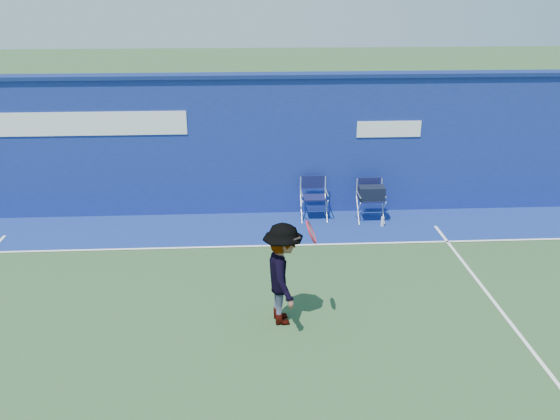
{
  "coord_description": "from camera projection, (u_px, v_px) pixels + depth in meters",
  "views": [
    {
      "loc": [
        0.53,
        -7.45,
        4.92
      ],
      "look_at": [
        1.1,
        2.6,
        1.0
      ],
      "focal_mm": 38.0,
      "sensor_mm": 36.0,
      "label": 1
    }
  ],
  "objects": [
    {
      "name": "directors_chair_left",
      "position": [
        314.0,
        206.0,
        12.97
      ],
      "size": [
        0.55,
        0.49,
        0.92
      ],
      "color": "silver",
      "rests_on": "ground"
    },
    {
      "name": "court_lines",
      "position": [
        217.0,
        317.0,
        9.24
      ],
      "size": [
        24.0,
        12.0,
        0.01
      ],
      "color": "white",
      "rests_on": "out_of_bounds_strip"
    },
    {
      "name": "water_bottle",
      "position": [
        382.0,
        222.0,
        12.62
      ],
      "size": [
        0.07,
        0.07,
        0.21
      ],
      "primitive_type": "cylinder",
      "color": "silver",
      "rests_on": "ground"
    },
    {
      "name": "directors_chair_right",
      "position": [
        371.0,
        204.0,
        12.83
      ],
      "size": [
        0.55,
        0.49,
        0.91
      ],
      "color": "silver",
      "rests_on": "ground"
    },
    {
      "name": "out_of_bounds_strip",
      "position": [
        224.0,
        229.0,
        12.5
      ],
      "size": [
        24.0,
        1.8,
        0.01
      ],
      "primitive_type": "cube",
      "color": "navy",
      "rests_on": "ground"
    },
    {
      "name": "stadium_wall",
      "position": [
        223.0,
        145.0,
        12.96
      ],
      "size": [
        24.0,
        0.5,
        3.08
      ],
      "color": "navy",
      "rests_on": "ground"
    },
    {
      "name": "tennis_player",
      "position": [
        283.0,
        274.0,
        8.87
      ],
      "size": [
        0.85,
        1.1,
        1.71
      ],
      "color": "#EA4738",
      "rests_on": "ground"
    },
    {
      "name": "ground",
      "position": [
        216.0,
        339.0,
        8.69
      ],
      "size": [
        80.0,
        80.0,
        0.0
      ],
      "primitive_type": "plane",
      "color": "#2D4D29",
      "rests_on": "ground"
    }
  ]
}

